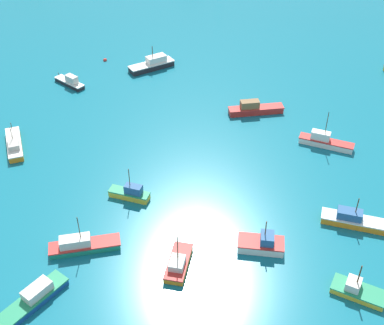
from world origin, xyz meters
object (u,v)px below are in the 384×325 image
(fishing_boat_10, at_px, (357,290))
(fishing_boat_12, at_px, (153,64))
(fishing_boat_1, at_px, (70,82))
(fishing_boat_7, at_px, (130,193))
(fishing_boat_11, at_px, (355,220))
(fishing_boat_0, at_px, (262,244))
(fishing_boat_3, at_px, (14,144))
(fishing_boat_9, at_px, (254,109))
(buoy_1, at_px, (105,60))
(fishing_boat_13, at_px, (32,299))
(fishing_boat_6, at_px, (82,245))
(fishing_boat_8, at_px, (325,141))
(fishing_boat_2, at_px, (178,263))

(fishing_boat_10, relative_size, fishing_boat_12, 0.70)
(fishing_boat_1, xyz_separation_m, fishing_boat_7, (15.42, -37.50, 0.11))
(fishing_boat_11, bearing_deg, fishing_boat_0, -163.59)
(fishing_boat_3, xyz_separation_m, fishing_boat_9, (45.18, 10.54, 0.15))
(fishing_boat_9, distance_m, buoy_1, 40.38)
(fishing_boat_3, bearing_deg, fishing_boat_10, -33.07)
(fishing_boat_1, relative_size, fishing_boat_9, 0.64)
(fishing_boat_3, height_order, fishing_boat_13, fishing_boat_3)
(buoy_1, bearing_deg, fishing_boat_0, -64.72)
(fishing_boat_6, distance_m, fishing_boat_8, 47.52)
(fishing_boat_2, height_order, fishing_boat_9, fishing_boat_2)
(fishing_boat_6, distance_m, fishing_boat_11, 40.79)
(fishing_boat_3, distance_m, fishing_boat_7, 26.25)
(fishing_boat_0, bearing_deg, fishing_boat_12, 106.98)
(fishing_boat_6, relative_size, fishing_boat_13, 1.04)
(fishing_boat_11, bearing_deg, buoy_1, 127.66)
(fishing_boat_11, distance_m, fishing_boat_12, 61.22)
(fishing_boat_7, bearing_deg, fishing_boat_11, -11.94)
(fishing_boat_7, xyz_separation_m, fishing_boat_11, (34.39, -7.27, -0.07))
(fishing_boat_0, bearing_deg, fishing_boat_11, 16.41)
(fishing_boat_10, xyz_separation_m, fishing_boat_13, (-42.41, -0.15, 0.07))
(fishing_boat_2, distance_m, fishing_boat_13, 19.72)
(fishing_boat_6, bearing_deg, fishing_boat_11, 5.26)
(fishing_boat_12, distance_m, fishing_boat_13, 66.58)
(fishing_boat_7, xyz_separation_m, fishing_boat_12, (2.31, 44.87, 0.08))
(fishing_boat_6, bearing_deg, fishing_boat_7, 60.50)
(fishing_boat_9, distance_m, fishing_boat_13, 56.92)
(fishing_boat_2, relative_size, fishing_boat_7, 1.08)
(fishing_boat_10, bearing_deg, fishing_boat_12, 113.82)
(fishing_boat_3, relative_size, buoy_1, 11.70)
(fishing_boat_3, bearing_deg, fishing_boat_8, -1.09)
(fishing_boat_8, xyz_separation_m, fishing_boat_10, (-3.60, -33.42, -0.25))
(fishing_boat_2, height_order, fishing_boat_6, fishing_boat_6)
(fishing_boat_7, height_order, fishing_boat_11, fishing_boat_7)
(fishing_boat_10, bearing_deg, fishing_boat_1, 128.85)
(fishing_boat_3, bearing_deg, fishing_boat_7, -33.18)
(fishing_boat_0, xyz_separation_m, buoy_1, (-28.68, 60.74, -0.81))
(fishing_boat_6, relative_size, fishing_boat_7, 1.51)
(fishing_boat_0, bearing_deg, fishing_boat_10, -36.60)
(fishing_boat_6, distance_m, fishing_boat_13, 10.62)
(buoy_1, bearing_deg, fishing_boat_8, -39.32)
(fishing_boat_0, distance_m, buoy_1, 67.17)
(fishing_boat_13, bearing_deg, fishing_boat_9, 52.56)
(fishing_boat_2, height_order, fishing_boat_13, fishing_boat_2)
(fishing_boat_1, bearing_deg, fishing_boat_7, -67.64)
(fishing_boat_8, height_order, fishing_boat_10, fishing_boat_8)
(fishing_boat_12, relative_size, buoy_1, 12.29)
(buoy_1, bearing_deg, fishing_boat_11, -52.34)
(fishing_boat_0, height_order, fishing_boat_12, fishing_boat_12)
(fishing_boat_8, distance_m, fishing_boat_9, 16.28)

